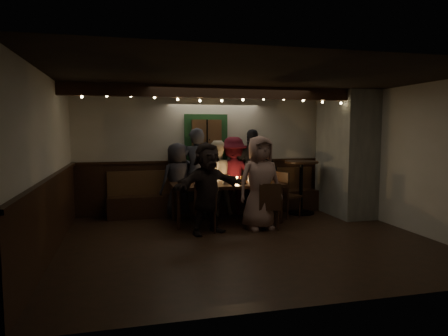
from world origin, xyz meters
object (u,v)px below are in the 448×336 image
object	(u,v)px
person_b	(197,173)
person_d	(233,176)
person_a	(178,180)
chair_end	(285,192)
person_c	(216,178)
dining_table	(226,187)
high_top	(301,180)
person_f	(208,188)
person_e	(253,172)
person_g	(260,183)
chair_near_left	(206,205)
chair_near_right	(269,204)

from	to	relation	value
person_b	person_d	world-z (taller)	person_b
person_a	chair_end	bearing A→B (deg)	139.85
person_c	dining_table	bearing A→B (deg)	79.65
chair_end	high_top	xyz separation A→B (m)	(0.51, 0.31, 0.18)
dining_table	person_f	world-z (taller)	person_f
person_a	person_e	xyz separation A→B (m)	(1.63, -0.07, 0.14)
person_c	person_g	world-z (taller)	person_g
person_a	person_e	bearing A→B (deg)	153.69
chair_near_left	person_a	distance (m)	1.48
high_top	person_g	distance (m)	1.72
chair_near_left	person_d	size ratio (longest dim) A/B	0.53
high_top	person_a	distance (m)	2.66
person_a	person_e	distance (m)	1.63
chair_near_left	person_g	bearing A→B (deg)	0.40
person_f	high_top	bearing A→B (deg)	5.15
person_b	person_e	distance (m)	1.24
chair_near_left	person_d	world-z (taller)	person_d
person_b	person_e	world-z (taller)	person_b
high_top	person_c	distance (m)	1.86
person_a	person_b	world-z (taller)	person_b
person_e	person_f	xyz separation A→B (m)	(-1.29, -1.41, -0.11)
person_d	person_b	bearing A→B (deg)	10.10
person_e	person_g	xyz separation A→B (m)	(-0.31, -1.34, -0.06)
person_f	person_e	bearing A→B (deg)	25.75
person_d	person_f	world-z (taller)	person_d
person_f	person_b	bearing A→B (deg)	65.98
person_a	person_g	distance (m)	1.93
chair_near_right	person_e	bearing A→B (deg)	83.39
dining_table	person_e	xyz separation A→B (m)	(0.76, 0.63, 0.21)
person_g	person_d	bearing A→B (deg)	87.93
person_f	person_g	distance (m)	0.99
high_top	person_d	bearing A→B (deg)	168.43
dining_table	person_g	distance (m)	0.85
person_c	person_e	distance (m)	0.84
chair_end	person_b	distance (m)	1.87
person_c	person_f	size ratio (longest dim) A/B	0.99
person_c	person_d	size ratio (longest dim) A/B	0.96
chair_near_right	person_d	distance (m)	1.57
chair_near_left	person_e	xyz separation A→B (m)	(1.31, 1.35, 0.42)
person_b	person_f	size ratio (longest dim) A/B	1.15
person_d	person_g	xyz separation A→B (m)	(0.12, -1.39, 0.02)
high_top	chair_near_left	bearing A→B (deg)	-154.57
person_b	person_f	distance (m)	1.42
chair_near_left	dining_table	bearing A→B (deg)	52.04
dining_table	chair_near_left	xyz separation A→B (m)	(-0.56, -0.71, -0.21)
person_c	chair_near_right	bearing A→B (deg)	97.53
dining_table	chair_end	bearing A→B (deg)	3.69
chair_end	person_e	xyz separation A→B (m)	(-0.50, 0.55, 0.37)
high_top	person_f	xyz separation A→B (m)	(-2.30, -1.17, 0.08)
person_e	person_g	world-z (taller)	person_e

